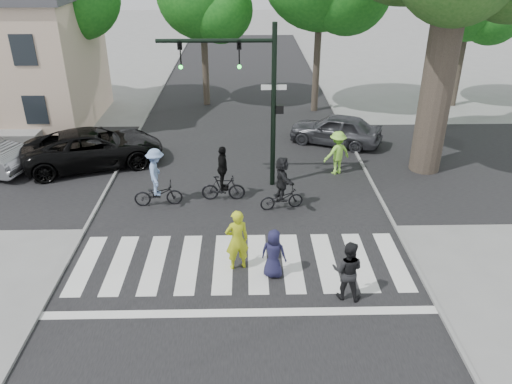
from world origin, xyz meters
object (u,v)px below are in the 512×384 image
car_suv (94,148)px  cyclist_right (282,186)px  pedestrian_child (274,254)px  pedestrian_adult (347,271)px  cyclist_left (157,182)px  car_grey (335,129)px  traffic_signal (250,85)px  pedestrian_woman (237,240)px  cyclist_mid (223,179)px

car_suv → cyclist_right: bearing=-136.4°
pedestrian_child → car_suv: (-6.99, 7.85, 0.05)m
pedestrian_adult → car_suv: size_ratio=0.30×
cyclist_left → car_grey: (7.21, 5.80, -0.22)m
traffic_signal → cyclist_left: 4.69m
car_suv → pedestrian_woman: bearing=-159.8°
cyclist_mid → pedestrian_child: bearing=-71.4°
traffic_signal → cyclist_left: bearing=-154.2°
cyclist_mid → car_grey: 7.34m
pedestrian_child → cyclist_left: bearing=-29.5°
pedestrian_woman → car_grey: 10.60m
cyclist_left → cyclist_mid: bearing=9.1°
pedestrian_child → cyclist_right: bearing=-78.8°
pedestrian_woman → car_grey: bearing=-130.4°
traffic_signal → cyclist_left: traffic_signal is taller
traffic_signal → car_grey: size_ratio=1.45×
pedestrian_woman → cyclist_left: bearing=-69.8°
pedestrian_woman → cyclist_left: 4.78m
traffic_signal → car_grey: bearing=46.9°
cyclist_left → cyclist_right: (4.33, -0.35, -0.06)m
cyclist_left → cyclist_right: bearing=-4.7°
pedestrian_child → pedestrian_woman: bearing=-3.1°
pedestrian_child → pedestrian_adult: 2.09m
cyclist_left → car_suv: 4.79m
pedestrian_woman → cyclist_right: cyclist_right is taller
pedestrian_woman → traffic_signal: bearing=-110.6°
pedestrian_adult → cyclist_right: 5.06m
pedestrian_child → cyclist_right: (0.50, 3.90, 0.14)m
car_suv → car_grey: bearing=-96.6°
cyclist_left → car_suv: size_ratio=0.38×
pedestrian_child → cyclist_left: cyclist_left is taller
pedestrian_adult → cyclist_right: size_ratio=0.86×
traffic_signal → cyclist_right: size_ratio=3.09×
pedestrian_adult → car_suv: 12.50m
pedestrian_child → car_grey: pedestrian_child is taller
pedestrian_woman → cyclist_left: size_ratio=0.87×
cyclist_mid → car_suv: cyclist_mid is taller
cyclist_mid → car_suv: 6.33m
pedestrian_woman → cyclist_mid: size_ratio=0.91×
pedestrian_child → car_grey: size_ratio=0.35×
pedestrian_child → cyclist_right: 3.93m
cyclist_mid → cyclist_right: (2.05, -0.72, 0.02)m
cyclist_mid → cyclist_right: bearing=-19.2°
car_grey → pedestrian_adult: bearing=15.8°
traffic_signal → car_suv: bearing=162.5°
pedestrian_child → cyclist_left: size_ratio=0.68×
car_suv → car_grey: size_ratio=1.34×
cyclist_right → pedestrian_adult: bearing=-74.5°
cyclist_mid → cyclist_right: size_ratio=1.06×
pedestrian_adult → car_grey: size_ratio=0.40×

